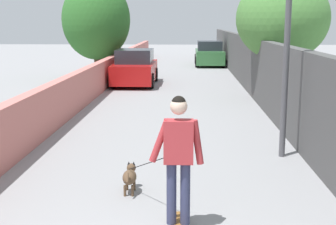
% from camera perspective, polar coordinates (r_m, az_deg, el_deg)
% --- Properties ---
extents(ground_plane, '(80.00, 80.00, 0.00)m').
position_cam_1_polar(ground_plane, '(17.49, 0.82, 2.05)').
color(ground_plane, gray).
extents(wall_left, '(48.00, 0.30, 1.17)m').
position_cam_1_polar(wall_left, '(15.80, -10.25, 3.07)').
color(wall_left, '#CC726B').
rests_on(wall_left, ground).
extents(fence_right, '(48.00, 0.30, 2.12)m').
position_cam_1_polar(fence_right, '(15.56, 11.67, 4.66)').
color(fence_right, '#4C4C4C').
rests_on(fence_right, ground).
extents(tree_right_near, '(3.13, 3.13, 4.26)m').
position_cam_1_polar(tree_right_near, '(16.58, 13.75, 11.02)').
color(tree_right_near, brown).
rests_on(tree_right_near, ground).
extents(tree_left_far, '(3.20, 3.20, 4.69)m').
position_cam_1_polar(tree_left_far, '(22.69, -8.73, 11.09)').
color(tree_left_far, '#473523').
rests_on(tree_left_far, ground).
extents(skateboard, '(0.80, 0.21, 0.08)m').
position_cam_1_polar(skateboard, '(6.39, 1.25, -13.47)').
color(skateboard, brown).
rests_on(skateboard, ground).
extents(person_skateboarder, '(0.22, 0.71, 1.71)m').
position_cam_1_polar(person_skateboarder, '(6.04, 1.29, -4.60)').
color(person_skateboarder, '#333859').
rests_on(person_skateboarder, skateboard).
extents(dog, '(1.66, 0.93, 1.06)m').
position_cam_1_polar(dog, '(7.61, -4.65, -7.73)').
color(dog, brown).
rests_on(dog, ground).
extents(car_near, '(3.84, 1.80, 1.54)m').
position_cam_1_polar(car_near, '(20.59, -4.03, 5.38)').
color(car_near, '#B71414').
rests_on(car_near, ground).
extents(car_far, '(4.35, 1.80, 1.54)m').
position_cam_1_polar(car_far, '(29.93, 5.05, 7.11)').
color(car_far, '#336B38').
rests_on(car_far, ground).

